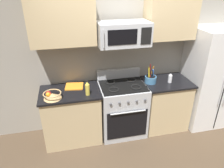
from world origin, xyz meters
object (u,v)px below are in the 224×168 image
at_px(cutting_board, 74,86).
at_px(range_oven, 122,108).
at_px(bottle_vinegar, 170,78).
at_px(bottle_oil, 87,88).
at_px(fruit_basket, 52,95).
at_px(utensil_crock, 151,79).
at_px(microwave, 124,34).
at_px(refrigerator, 211,78).

bearing_deg(cutting_board, range_oven, -10.46).
xyz_separation_m(cutting_board, bottle_vinegar, (1.59, -0.19, 0.07)).
bearing_deg(bottle_oil, fruit_basket, 179.36).
bearing_deg(bottle_oil, utensil_crock, 9.54).
distance_m(microwave, bottle_oil, 0.97).
height_order(refrigerator, utensil_crock, refrigerator).
relative_size(refrigerator, bottle_oil, 7.57).
xyz_separation_m(range_oven, utensil_crock, (0.49, 0.02, 0.50)).
xyz_separation_m(refrigerator, utensil_crock, (-1.15, 0.03, 0.09)).
relative_size(utensil_crock, bottle_oil, 1.38).
relative_size(microwave, cutting_board, 2.73).
bearing_deg(bottle_vinegar, fruit_basket, -176.62).
bearing_deg(bottle_vinegar, microwave, 174.73).
bearing_deg(utensil_crock, range_oven, -178.23).
height_order(bottle_vinegar, bottle_oil, bottle_oil).
xyz_separation_m(utensil_crock, bottle_vinegar, (0.32, -0.06, 0.02)).
bearing_deg(microwave, refrigerator, -1.57).
distance_m(refrigerator, cutting_board, 2.41).
xyz_separation_m(range_oven, fruit_basket, (-1.11, -0.16, 0.49)).
height_order(refrigerator, bottle_oil, refrigerator).
bearing_deg(cutting_board, bottle_vinegar, -6.85).
distance_m(microwave, fruit_basket, 1.38).
xyz_separation_m(refrigerator, bottle_oil, (-2.23, -0.15, 0.13)).
height_order(fruit_basket, bottle_vinegar, bottle_vinegar).
bearing_deg(refrigerator, utensil_crock, 178.39).
height_order(microwave, bottle_vinegar, microwave).
xyz_separation_m(microwave, utensil_crock, (0.49, -0.01, -0.78)).
height_order(refrigerator, cutting_board, refrigerator).
height_order(range_oven, utensil_crock, utensil_crock).
bearing_deg(microwave, cutting_board, 171.51).
xyz_separation_m(microwave, bottle_oil, (-0.59, -0.19, -0.74)).
height_order(refrigerator, microwave, microwave).
bearing_deg(bottle_vinegar, range_oven, 176.66).
xyz_separation_m(refrigerator, bottle_vinegar, (-0.82, -0.03, 0.10)).
distance_m(range_oven, fruit_basket, 1.23).
distance_m(refrigerator, bottle_oil, 2.24).
xyz_separation_m(bottle_vinegar, bottle_oil, (-1.40, -0.12, 0.03)).
height_order(microwave, fruit_basket, microwave).
xyz_separation_m(refrigerator, microwave, (-1.63, 0.04, 0.87)).
height_order(fruit_basket, cutting_board, fruit_basket).
relative_size(refrigerator, cutting_board, 6.36).
bearing_deg(cutting_board, utensil_crock, -5.80).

